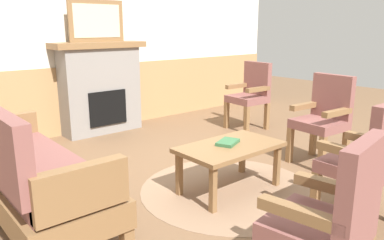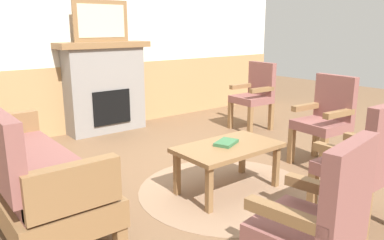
{
  "view_description": "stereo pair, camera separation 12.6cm",
  "coord_description": "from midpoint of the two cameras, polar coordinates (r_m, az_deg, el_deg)",
  "views": [
    {
      "loc": [
        -2.44,
        -2.51,
        1.49
      ],
      "look_at": [
        0.0,
        0.35,
        0.55
      ],
      "focal_mm": 35.21,
      "sensor_mm": 36.0,
      "label": 1
    },
    {
      "loc": [
        -2.35,
        -2.59,
        1.49
      ],
      "look_at": [
        0.0,
        0.35,
        0.55
      ],
      "focal_mm": 35.21,
      "sensor_mm": 36.0,
      "label": 2
    }
  ],
  "objects": [
    {
      "name": "round_rug",
      "position": [
        3.6,
        6.39,
        -10.48
      ],
      "size": [
        1.66,
        1.66,
        0.01
      ],
      "primitive_type": "cylinder",
      "color": "#896B51",
      "rests_on": "ground_plane"
    },
    {
      "name": "armchair_front_center",
      "position": [
        2.08,
        20.36,
        -14.08
      ],
      "size": [
        0.55,
        0.55,
        0.98
      ],
      "color": "brown",
      "rests_on": "ground_plane"
    },
    {
      "name": "framed_picture",
      "position": [
        5.45,
        -12.93,
        14.41
      ],
      "size": [
        0.8,
        0.04,
        0.56
      ],
      "color": "brown",
      "rests_on": "fireplace"
    },
    {
      "name": "armchair_by_window_left",
      "position": [
        4.35,
        20.44,
        0.49
      ],
      "size": [
        0.52,
        0.52,
        0.98
      ],
      "color": "brown",
      "rests_on": "ground_plane"
    },
    {
      "name": "fireplace",
      "position": [
        5.52,
        -12.42,
        4.96
      ],
      "size": [
        1.3,
        0.44,
        1.28
      ],
      "color": "gray",
      "rests_on": "ground_plane"
    },
    {
      "name": "armchair_near_fireplace",
      "position": [
        5.63,
        10.15,
        4.07
      ],
      "size": [
        0.5,
        0.5,
        0.98
      ],
      "color": "brown",
      "rests_on": "ground_plane"
    },
    {
      "name": "armchair_front_left",
      "position": [
        3.06,
        25.93,
        -5.53
      ],
      "size": [
        0.49,
        0.49,
        0.98
      ],
      "color": "brown",
      "rests_on": "ground_plane"
    },
    {
      "name": "couch",
      "position": [
        3.22,
        -22.69,
        -6.95
      ],
      "size": [
        0.7,
        1.8,
        0.98
      ],
      "color": "brown",
      "rests_on": "ground_plane"
    },
    {
      "name": "book_on_table",
      "position": [
        3.46,
        6.24,
        -3.44
      ],
      "size": [
        0.28,
        0.23,
        0.03
      ],
      "primitive_type": "cube",
      "rotation": [
        0.0,
        0.0,
        0.39
      ],
      "color": "#33663D",
      "rests_on": "coffee_table"
    },
    {
      "name": "coffee_table",
      "position": [
        3.46,
        6.56,
        -4.7
      ],
      "size": [
        0.96,
        0.56,
        0.44
      ],
      "color": "brown",
      "rests_on": "ground_plane"
    },
    {
      "name": "ground_plane",
      "position": [
        3.8,
        4.3,
        -9.08
      ],
      "size": [
        14.0,
        14.0,
        0.0
      ],
      "primitive_type": "plane",
      "color": "brown"
    },
    {
      "name": "wall_back",
      "position": [
        5.68,
        -13.91,
        11.81
      ],
      "size": [
        7.2,
        0.14,
        2.7
      ],
      "color": "silver",
      "rests_on": "ground_plane"
    }
  ]
}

